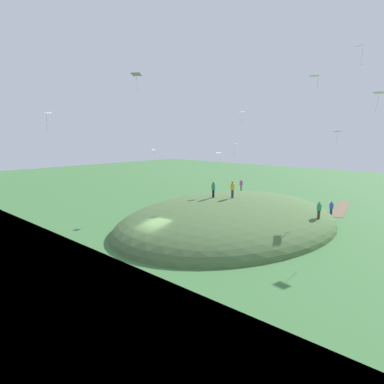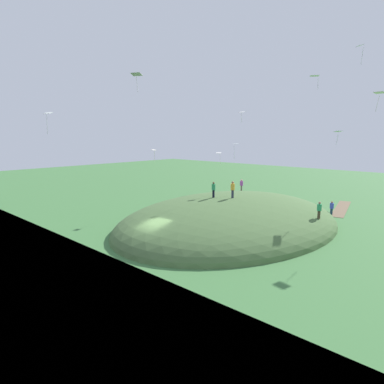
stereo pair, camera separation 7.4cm
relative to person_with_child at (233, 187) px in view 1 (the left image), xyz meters
name	(u,v)px [view 1 (the left image)]	position (x,y,z in m)	size (l,w,h in m)	color
ground_plane	(153,246)	(-10.22, 1.30, -4.29)	(160.00, 160.00, 0.00)	#3B6E38
grass_hill	(230,224)	(0.54, 0.60, -4.29)	(28.56, 21.33, 6.29)	#466638
dirt_path	(341,208)	(17.24, -5.85, -4.27)	(11.38, 1.56, 0.04)	brown
person_with_child	(233,187)	(0.00, 0.00, 0.00)	(0.48, 0.48, 1.83)	#2B2E43
person_on_hilltop	(331,206)	(10.38, -6.92, -2.73)	(0.62, 0.62, 1.66)	navy
person_watching_kites	(241,184)	(8.88, 4.85, -1.03)	(0.60, 0.60, 1.66)	brown
person_walking_path	(319,208)	(3.15, -8.24, -1.55)	(0.62, 0.62, 1.72)	#3F3524
person_near_shore	(213,188)	(-1.05, 1.80, -0.08)	(0.51, 0.51, 1.74)	black
kite_0	(338,132)	(6.93, -8.20, 5.87)	(1.02, 0.89, 1.49)	white
kite_1	(48,115)	(-13.69, 12.93, 7.54)	(0.78, 0.89, 2.19)	white
kite_2	(136,75)	(-9.53, 3.91, 10.83)	(0.96, 1.12, 1.75)	white
kite_3	(219,154)	(6.92, 7.32, 3.05)	(0.72, 0.80, 1.72)	white
kite_4	(360,48)	(1.74, -11.27, 12.67)	(0.74, 0.77, 1.63)	white
kite_5	(379,94)	(9.19, -11.15, 9.67)	(0.86, 1.09, 1.96)	silver
kite_6	(242,113)	(4.71, 2.23, 8.20)	(0.62, 0.83, 1.36)	white
kite_7	(315,77)	(0.36, -8.17, 10.56)	(0.84, 0.91, 1.17)	white
kite_8	(153,151)	(-1.46, 11.12, 3.64)	(0.80, 0.69, 1.50)	white
kite_9	(235,145)	(4.56, 2.96, 4.37)	(0.86, 0.78, 1.80)	white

